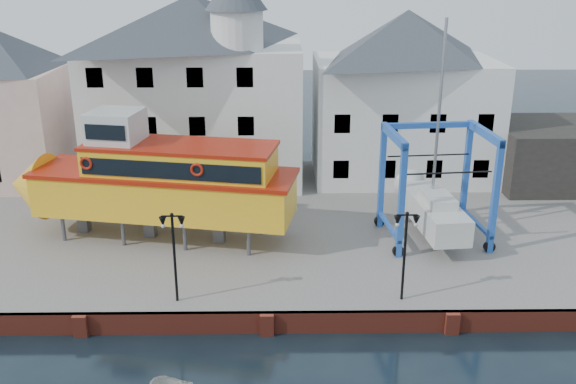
{
  "coord_description": "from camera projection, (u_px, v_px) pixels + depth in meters",
  "views": [
    {
      "loc": [
        0.6,
        -24.0,
        15.3
      ],
      "look_at": [
        1.0,
        7.0,
        4.0
      ],
      "focal_mm": 40.0,
      "sensor_mm": 36.0,
      "label": 1
    }
  ],
  "objects": [
    {
      "name": "quay_wall",
      "position": [
        267.0,
        323.0,
        27.71
      ],
      "size": [
        44.0,
        0.47,
        1.0
      ],
      "color": "maroon",
      "rests_on": "ground"
    },
    {
      "name": "building_white_right",
      "position": [
        404.0,
        95.0,
        43.47
      ],
      "size": [
        12.0,
        8.0,
        11.2
      ],
      "color": "silver",
      "rests_on": "hardstanding"
    },
    {
      "name": "hardstanding",
      "position": [
        270.0,
        224.0,
        37.94
      ],
      "size": [
        44.0,
        22.0,
        1.0
      ],
      "primitive_type": "cube",
      "color": "#65605D",
      "rests_on": "ground"
    },
    {
      "name": "travel_lift",
      "position": [
        430.0,
        200.0,
        34.81
      ],
      "size": [
        5.8,
        7.84,
        11.61
      ],
      "rotation": [
        0.0,
        0.0,
        0.1
      ],
      "color": "#1A4AA3",
      "rests_on": "hardstanding"
    },
    {
      "name": "building_white_main",
      "position": [
        197.0,
        86.0,
        42.48
      ],
      "size": [
        14.0,
        8.3,
        14.0
      ],
      "color": "silver",
      "rests_on": "hardstanding"
    },
    {
      "name": "lamp_post_right",
      "position": [
        406.0,
        234.0,
        27.55
      ],
      "size": [
        1.12,
        0.32,
        4.2
      ],
      "color": "black",
      "rests_on": "hardstanding"
    },
    {
      "name": "lamp_post_left",
      "position": [
        173.0,
        235.0,
        27.43
      ],
      "size": [
        1.12,
        0.32,
        4.2
      ],
      "color": "black",
      "rests_on": "hardstanding"
    },
    {
      "name": "shed_dark",
      "position": [
        554.0,
        154.0,
        42.95
      ],
      "size": [
        8.0,
        7.0,
        4.0
      ],
      "primitive_type": "cube",
      "color": "black",
      "rests_on": "hardstanding"
    },
    {
      "name": "tour_boat",
      "position": [
        147.0,
        180.0,
        34.0
      ],
      "size": [
        16.34,
        6.74,
        6.93
      ],
      "rotation": [
        0.0,
        0.0,
        -0.19
      ],
      "color": "#59595E",
      "rests_on": "hardstanding"
    },
    {
      "name": "ground",
      "position": [
        267.0,
        334.0,
        27.78
      ],
      "size": [
        140.0,
        140.0,
        0.0
      ],
      "primitive_type": "plane",
      "color": "black",
      "rests_on": "ground"
    }
  ]
}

